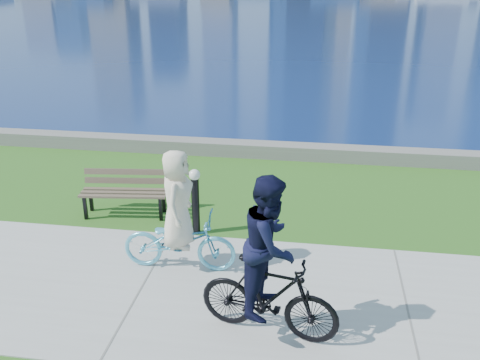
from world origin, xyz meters
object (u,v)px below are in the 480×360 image
object	(u,v)px
cyclist_man	(269,272)
bollard_lamp	(195,197)
park_bench	(125,189)
cyclist_woman	(179,226)

from	to	relation	value
cyclist_man	bollard_lamp	bearing A→B (deg)	42.31
cyclist_man	park_bench	bearing A→B (deg)	55.33
bollard_lamp	cyclist_woman	xyz separation A→B (m)	(0.01, -1.24, 0.05)
park_bench	cyclist_woman	bearing A→B (deg)	-55.80
park_bench	cyclist_man	size ratio (longest dim) A/B	0.76
park_bench	cyclist_man	distance (m)	4.58
bollard_lamp	cyclist_man	world-z (taller)	cyclist_man
bollard_lamp	cyclist_woman	world-z (taller)	cyclist_woman
cyclist_woman	cyclist_man	bearing A→B (deg)	-133.34
bollard_lamp	cyclist_man	xyz separation A→B (m)	(1.61, -2.67, 0.26)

